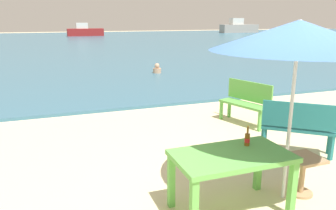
% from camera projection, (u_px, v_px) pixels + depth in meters
% --- Properties ---
extents(ground_plane, '(120.00, 120.00, 0.00)m').
position_uv_depth(ground_plane, '(268.00, 203.00, 4.26)').
color(ground_plane, beige).
extents(sea_water, '(120.00, 50.00, 0.08)m').
position_uv_depth(sea_water, '(73.00, 43.00, 31.49)').
color(sea_water, '#386B84').
rests_on(sea_water, ground_plane).
extents(picnic_table_green, '(1.40, 0.80, 0.76)m').
position_uv_depth(picnic_table_green, '(231.00, 162.00, 3.94)').
color(picnic_table_green, '#60B24C').
rests_on(picnic_table_green, ground_plane).
extents(beer_bottle_amber, '(0.07, 0.07, 0.26)m').
position_uv_depth(beer_bottle_amber, '(247.00, 138.00, 4.14)').
color(beer_bottle_amber, brown).
rests_on(beer_bottle_amber, picnic_table_green).
extents(patio_umbrella, '(2.10, 2.10, 2.30)m').
position_uv_depth(patio_umbrella, '(299.00, 36.00, 3.87)').
color(patio_umbrella, silver).
rests_on(patio_umbrella, ground_plane).
extents(side_table_wood, '(0.44, 0.44, 0.54)m').
position_uv_depth(side_table_wood, '(303.00, 170.00, 4.41)').
color(side_table_wood, tan).
rests_on(side_table_wood, ground_plane).
extents(bench_teal_center, '(1.15, 1.05, 0.95)m').
position_uv_depth(bench_teal_center, '(298.00, 125.00, 5.68)').
color(bench_teal_center, '#237275').
rests_on(bench_teal_center, ground_plane).
extents(bench_green_left, '(0.71, 1.25, 0.95)m').
position_uv_depth(bench_green_left, '(246.00, 100.00, 7.39)').
color(bench_green_left, '#60B24C').
rests_on(bench_green_left, ground_plane).
extents(swimmer_person, '(0.34, 0.34, 0.41)m').
position_uv_depth(swimmer_person, '(157.00, 69.00, 13.91)').
color(swimmer_person, tan).
rests_on(swimmer_person, sea_water).
extents(boat_ferry, '(4.62, 1.26, 1.68)m').
position_uv_depth(boat_ferry, '(85.00, 31.00, 43.19)').
color(boat_ferry, maroon).
rests_on(boat_ferry, sea_water).
extents(boat_cargo_ship, '(6.26, 1.71, 2.28)m').
position_uv_depth(boat_cargo_ship, '(239.00, 27.00, 53.37)').
color(boat_cargo_ship, gray).
rests_on(boat_cargo_ship, sea_water).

